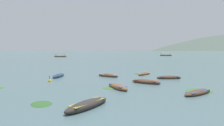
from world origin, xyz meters
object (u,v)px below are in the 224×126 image
Objects in this scene: ferry_1 at (166,55)px; rowboat_2 at (144,74)px; rowboat_5 at (108,75)px; mooring_buoy at (50,81)px; rowboat_0 at (59,76)px; ferry_0 at (60,56)px; rowboat_7 at (146,82)px; rowboat_1 at (87,105)px; rowboat_6 at (118,87)px; rowboat_3 at (198,92)px; rowboat_4 at (169,77)px.

rowboat_2 is at bearing -112.60° from ferry_1.
mooring_buoy reaches higher than rowboat_5.
ferry_0 reaches higher than rowboat_0.
mooring_buoy is at bearing 171.71° from rowboat_7.
rowboat_0 is 0.95× the size of rowboat_1.
mooring_buoy is (-8.46, -4.09, -0.09)m from rowboat_5.
rowboat_1 is 104.71m from ferry_0.
mooring_buoy reaches higher than rowboat_7.
rowboat_2 is 0.85× the size of rowboat_6.
rowboat_7 is at bearing -111.91° from ferry_1.
ferry_1 is at bearing 62.02° from mooring_buoy.
rowboat_2 is 0.77× the size of rowboat_3.
ferry_1 is at bearing 68.09° from rowboat_7.
rowboat_6 is 10.51m from mooring_buoy.
rowboat_5 is (-6.66, -1.84, 0.03)m from rowboat_2.
rowboat_4 is at bearing -58.02° from rowboat_2.
rowboat_3 is 1.10× the size of rowboat_6.
rowboat_2 is (14.95, 1.64, -0.05)m from rowboat_0.
rowboat_3 is 1.10× the size of rowboat_4.
rowboat_5 is (-8.76, 11.98, 0.02)m from rowboat_3.
rowboat_1 is 131.94m from ferry_1.
rowboat_7 is 0.44× the size of ferry_1.
rowboat_3 is 1.05× the size of rowboat_7.
rowboat_6 is (-5.83, -10.85, 0.05)m from rowboat_2.
rowboat_2 is 0.86× the size of rowboat_5.
rowboat_5 is 0.42× the size of ferry_1.
ferry_1 is at bearing 69.53° from rowboat_4.
ferry_1 is (78.61, 19.97, -0.00)m from ferry_0.
rowboat_5 is at bearing 129.31° from rowboat_7.
rowboat_4 reaches higher than rowboat_5.
ferry_1 reaches higher than rowboat_4.
rowboat_1 reaches higher than rowboat_6.
ferry_1 is at bearing 66.77° from rowboat_1.
ferry_0 is 92.14m from mooring_buoy.
rowboat_6 is 99.30m from ferry_0.
rowboat_3 is 124.74m from ferry_1.
rowboat_0 is 15.04m from rowboat_2.
rowboat_7 is (7.06, 9.44, -0.02)m from rowboat_1.
rowboat_4 is (0.69, 9.34, 0.02)m from rowboat_3.
rowboat_6 is (-7.94, 2.97, 0.03)m from rowboat_3.
mooring_buoy reaches higher than rowboat_4.
ferry_0 is (-33.64, 91.84, 0.25)m from rowboat_7.
rowboat_5 reaches higher than rowboat_2.
rowboat_2 is 5.28m from rowboat_4.
rowboat_7 is at bearing 35.76° from rowboat_6.
rowboat_1 is at bearing -68.51° from rowboat_0.
rowboat_7 reaches higher than rowboat_4.
mooring_buoy reaches higher than rowboat_6.
rowboat_1 is 4.38× the size of mooring_buoy.
rowboat_5 is 0.94× the size of rowboat_7.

